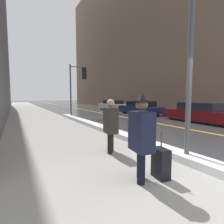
# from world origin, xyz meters

# --- Properties ---
(sidewalk_slab) EXTENTS (4.00, 80.00, 0.01)m
(sidewalk_slab) POSITION_xyz_m (-2.00, 15.00, 0.01)
(sidewalk_slab) COLOR #9E9B93
(sidewalk_slab) RESTS_ON ground
(road_centre_stripe) EXTENTS (0.16, 80.00, 0.00)m
(road_centre_stripe) POSITION_xyz_m (4.00, 15.00, 0.00)
(road_centre_stripe) COLOR gold
(road_centre_stripe) RESTS_ON ground
(snow_bank_curb) EXTENTS (0.51, 13.88, 0.20)m
(snow_bank_curb) POSITION_xyz_m (0.15, 5.86, 0.10)
(snow_bank_curb) COLOR white
(snow_bank_curb) RESTS_ON ground
(building_facade_right) EXTENTS (6.00, 36.00, 22.33)m
(building_facade_right) POSITION_xyz_m (13.00, 22.00, 11.17)
(building_facade_right) COLOR #846B56
(building_facade_right) RESTS_ON ground
(lamp_post) EXTENTS (0.28, 0.28, 4.56)m
(lamp_post) POSITION_xyz_m (0.17, 1.24, 2.75)
(lamp_post) COLOR #515156
(lamp_post) RESTS_ON ground
(traffic_light_near) EXTENTS (1.31, 0.32, 4.04)m
(traffic_light_near) POSITION_xyz_m (0.95, 11.66, 2.92)
(traffic_light_near) COLOR #515156
(traffic_light_near) RESTS_ON ground
(pedestrian_with_shoulder_bag) EXTENTS (0.37, 0.74, 1.66)m
(pedestrian_with_shoulder_bag) POSITION_xyz_m (-1.46, 1.01, 0.90)
(pedestrian_with_shoulder_bag) COLOR black
(pedestrian_with_shoulder_bag) RESTS_ON ground
(pedestrian_trailing) EXTENTS (0.36, 0.54, 1.54)m
(pedestrian_trailing) POSITION_xyz_m (-1.14, 2.77, 0.85)
(pedestrian_trailing) COLOR black
(pedestrian_trailing) RESTS_ON ground
(parked_car_maroon) EXTENTS (1.95, 4.83, 1.24)m
(parked_car_maroon) POSITION_xyz_m (6.79, 5.36, 0.58)
(parked_car_maroon) COLOR #600F14
(parked_car_maroon) RESTS_ON ground
(parked_car_navy) EXTENTS (2.11, 4.53, 1.22)m
(parked_car_navy) POSITION_xyz_m (6.77, 11.35, 0.57)
(parked_car_navy) COLOR navy
(parked_car_navy) RESTS_ON ground
(parked_car_white) EXTENTS (1.87, 4.19, 1.19)m
(parked_car_white) POSITION_xyz_m (6.95, 16.97, 0.57)
(parked_car_white) COLOR silver
(parked_car_white) RESTS_ON ground
(rolling_suitcase) EXTENTS (0.27, 0.39, 0.95)m
(rolling_suitcase) POSITION_xyz_m (-1.05, 0.89, 0.30)
(rolling_suitcase) COLOR black
(rolling_suitcase) RESTS_ON ground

